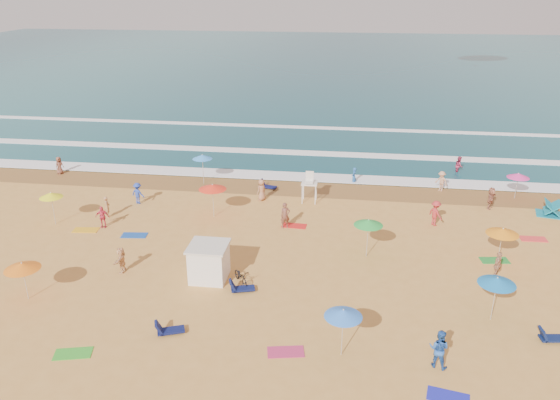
# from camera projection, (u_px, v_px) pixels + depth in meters

# --- Properties ---
(ground) EXTENTS (220.00, 220.00, 0.00)m
(ground) POSITION_uv_depth(u_px,v_px,m) (277.00, 259.00, 33.59)
(ground) COLOR gold
(ground) RESTS_ON ground
(ocean) EXTENTS (220.00, 140.00, 0.18)m
(ocean) POSITION_uv_depth(u_px,v_px,m) (335.00, 64.00, 110.70)
(ocean) COLOR #0C4756
(ocean) RESTS_ON ground
(wet_sand) EXTENTS (220.00, 220.00, 0.00)m
(wet_sand) POSITION_uv_depth(u_px,v_px,m) (298.00, 188.00, 45.06)
(wet_sand) COLOR olive
(wet_sand) RESTS_ON ground
(surf_foam) EXTENTS (200.00, 18.70, 0.05)m
(surf_foam) POSITION_uv_depth(u_px,v_px,m) (308.00, 155.00, 53.12)
(surf_foam) COLOR white
(surf_foam) RESTS_ON ground
(cabana) EXTENTS (2.00, 2.00, 2.00)m
(cabana) POSITION_uv_depth(u_px,v_px,m) (209.00, 263.00, 31.11)
(cabana) COLOR white
(cabana) RESTS_ON ground
(cabana_roof) EXTENTS (2.20, 2.20, 0.12)m
(cabana_roof) POSITION_uv_depth(u_px,v_px,m) (208.00, 246.00, 30.71)
(cabana_roof) COLOR silver
(cabana_roof) RESTS_ON cabana
(bicycle) EXTENTS (1.42, 1.68, 0.87)m
(bicycle) POSITION_uv_depth(u_px,v_px,m) (241.00, 276.00, 30.81)
(bicycle) COLOR black
(bicycle) RESTS_ON ground
(lifeguard_stand) EXTENTS (1.20, 1.20, 2.10)m
(lifeguard_stand) POSITION_uv_depth(u_px,v_px,m) (309.00, 189.00, 41.90)
(lifeguard_stand) COLOR white
(lifeguard_stand) RESTS_ON ground
(beach_umbrellas) EXTENTS (52.83, 31.44, 0.79)m
(beach_umbrellas) POSITION_uv_depth(u_px,v_px,m) (271.00, 224.00, 33.38)
(beach_umbrellas) COLOR #11907C
(beach_umbrellas) RESTS_ON ground
(loungers) EXTENTS (48.76, 22.41, 0.34)m
(loungers) POSITION_uv_depth(u_px,v_px,m) (356.00, 282.00, 30.75)
(loungers) COLOR #0E1E48
(loungers) RESTS_ON ground
(towels) EXTENTS (39.93, 17.39, 0.03)m
(towels) POSITION_uv_depth(u_px,v_px,m) (280.00, 287.00, 30.53)
(towels) COLOR #C44A18
(towels) RESTS_ON ground
(beachgoers) EXTENTS (36.89, 29.60, 2.11)m
(beachgoers) POSITION_uv_depth(u_px,v_px,m) (294.00, 218.00, 37.42)
(beachgoers) COLOR tan
(beachgoers) RESTS_ON ground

